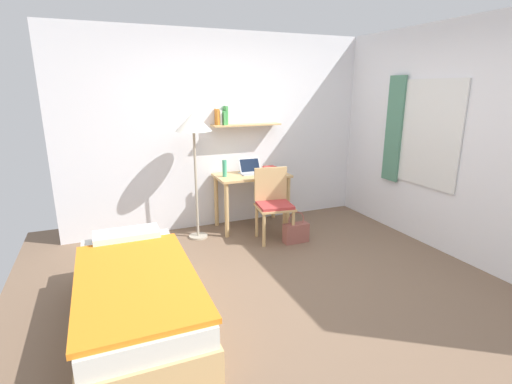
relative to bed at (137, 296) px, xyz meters
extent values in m
plane|color=brown|center=(1.48, 0.02, -0.24)|extent=(5.28, 5.28, 0.00)
cube|color=white|center=(1.48, 2.05, 1.06)|extent=(4.40, 0.05, 2.60)
cube|color=tan|center=(1.71, 1.91, 1.16)|extent=(0.95, 0.22, 0.02)
cube|color=orange|center=(1.31, 1.94, 1.27)|extent=(0.03, 0.14, 0.20)
cube|color=silver|center=(1.34, 1.94, 1.26)|extent=(0.03, 0.14, 0.19)
cube|color=#4CA856|center=(1.39, 1.93, 1.25)|extent=(0.03, 0.17, 0.17)
cube|color=#4CA856|center=(1.43, 1.94, 1.29)|extent=(0.03, 0.14, 0.24)
cube|color=white|center=(3.50, 0.02, 1.06)|extent=(0.05, 4.40, 2.60)
cube|color=silver|center=(3.46, 0.46, 1.11)|extent=(0.02, 0.90, 1.26)
cube|color=white|center=(3.47, 0.46, 1.11)|extent=(0.01, 0.84, 1.20)
cube|color=#4C7F66|center=(3.44, 1.02, 1.11)|extent=(0.03, 0.28, 1.36)
cube|color=tan|center=(0.00, -0.01, -0.10)|extent=(0.87, 1.91, 0.28)
cube|color=silver|center=(0.00, -0.01, 0.12)|extent=(0.83, 1.85, 0.16)
cube|color=orange|center=(0.00, -0.12, 0.22)|extent=(0.89, 1.56, 0.04)
cube|color=white|center=(0.00, 0.74, 0.25)|extent=(0.61, 0.28, 0.10)
cube|color=tan|center=(1.71, 1.72, 0.49)|extent=(0.98, 0.56, 0.03)
cylinder|color=tan|center=(1.27, 1.49, 0.12)|extent=(0.06, 0.06, 0.72)
cylinder|color=tan|center=(2.15, 1.49, 0.12)|extent=(0.06, 0.06, 0.72)
cylinder|color=tan|center=(1.27, 1.95, 0.12)|extent=(0.06, 0.06, 0.72)
cylinder|color=tan|center=(2.15, 1.95, 0.12)|extent=(0.06, 0.06, 0.72)
cube|color=tan|center=(1.79, 1.17, 0.19)|extent=(0.50, 0.47, 0.03)
cube|color=#B23838|center=(1.79, 1.17, 0.22)|extent=(0.46, 0.43, 0.04)
cube|color=tan|center=(1.82, 1.35, 0.45)|extent=(0.42, 0.09, 0.42)
cylinder|color=tan|center=(1.58, 1.02, -0.03)|extent=(0.04, 0.04, 0.42)
cylinder|color=tan|center=(1.95, 0.97, -0.03)|extent=(0.04, 0.04, 0.42)
cylinder|color=tan|center=(1.63, 1.36, -0.03)|extent=(0.04, 0.04, 0.42)
cylinder|color=tan|center=(2.00, 1.31, -0.03)|extent=(0.04, 0.04, 0.42)
cylinder|color=#B2A893|center=(0.91, 1.63, -0.23)|extent=(0.24, 0.24, 0.02)
cylinder|color=#B2A893|center=(0.91, 1.63, 0.46)|extent=(0.03, 0.03, 1.35)
cone|color=silver|center=(0.91, 1.63, 1.24)|extent=(0.44, 0.44, 0.22)
cube|color=#B7BABF|center=(1.72, 1.76, 0.52)|extent=(0.31, 0.23, 0.01)
cube|color=#B7BABF|center=(1.72, 1.82, 0.62)|extent=(0.30, 0.11, 0.20)
cube|color=black|center=(1.72, 1.82, 0.62)|extent=(0.27, 0.09, 0.16)
cylinder|color=#42A87F|center=(1.33, 1.73, 0.62)|extent=(0.06, 0.06, 0.22)
cube|color=#3384C6|center=(2.02, 1.77, 0.52)|extent=(0.19, 0.25, 0.03)
cube|color=#D13D38|center=(2.00, 1.76, 0.55)|extent=(0.20, 0.22, 0.02)
cube|color=#D13D38|center=(2.01, 1.77, 0.57)|extent=(0.17, 0.21, 0.02)
cube|color=#99564C|center=(2.01, 0.99, -0.12)|extent=(0.32, 0.13, 0.25)
torus|color=#99564C|center=(2.01, 0.99, 0.06)|extent=(0.22, 0.02, 0.22)
camera|label=1|loc=(-0.16, -2.90, 1.64)|focal=26.55mm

